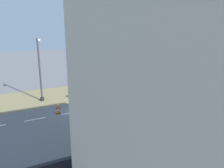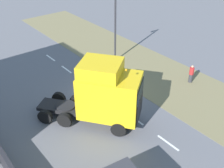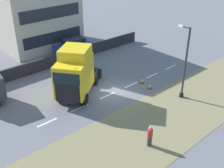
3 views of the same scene
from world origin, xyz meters
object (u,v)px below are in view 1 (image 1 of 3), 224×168
(traffic_cone_lead, at_px, (58,105))
(traffic_cone_trailing, at_px, (58,110))
(pedestrian, at_px, (96,81))
(lamp_post, at_px, (40,74))
(lorry_cab, at_px, (131,86))
(flatbed_truck, at_px, (216,97))

(traffic_cone_lead, relative_size, traffic_cone_trailing, 1.00)
(pedestrian, bearing_deg, lamp_post, -70.54)
(lamp_post, relative_size, traffic_cone_trailing, 11.44)
(pedestrian, relative_size, traffic_cone_lead, 2.83)
(pedestrian, height_order, traffic_cone_trailing, pedestrian)
(lorry_cab, distance_m, lamp_post, 9.69)
(lorry_cab, xyz_separation_m, traffic_cone_lead, (-3.60, -6.17, -2.08))
(lamp_post, distance_m, traffic_cone_lead, 4.10)
(lorry_cab, bearing_deg, lamp_post, -169.49)
(traffic_cone_trailing, bearing_deg, traffic_cone_lead, 166.25)
(flatbed_truck, relative_size, pedestrian, 3.86)
(traffic_cone_lead, bearing_deg, lamp_post, -162.10)
(lorry_cab, bearing_deg, traffic_cone_lead, -157.15)
(lorry_cab, xyz_separation_m, flatbed_truck, (4.06, 6.79, -0.96))
(lamp_post, bearing_deg, pedestrian, 109.46)
(pedestrian, distance_m, traffic_cone_trailing, 9.63)
(lorry_cab, height_order, traffic_cone_trailing, lorry_cab)
(lamp_post, relative_size, pedestrian, 4.04)
(lorry_cab, distance_m, flatbed_truck, 7.97)
(flatbed_truck, xyz_separation_m, traffic_cone_trailing, (-6.34, -13.28, -1.12))
(traffic_cone_lead, bearing_deg, pedestrian, 130.87)
(lamp_post, bearing_deg, flatbed_truck, 52.68)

